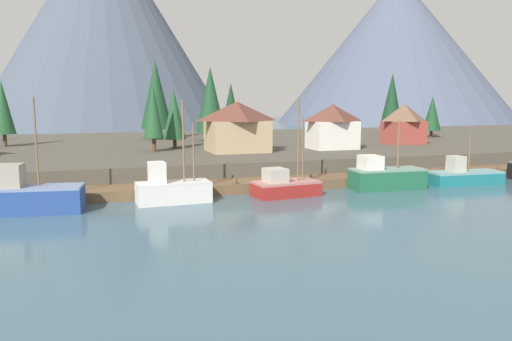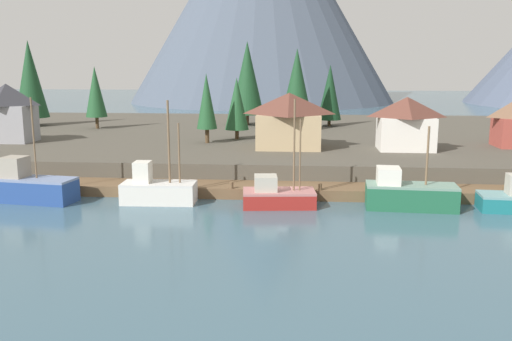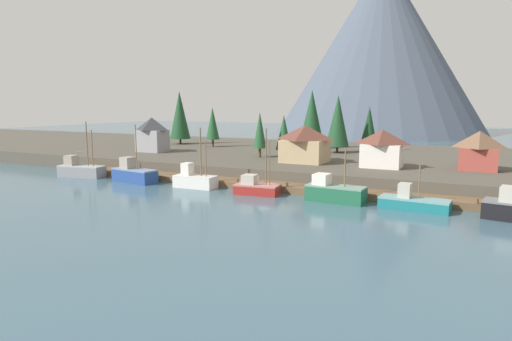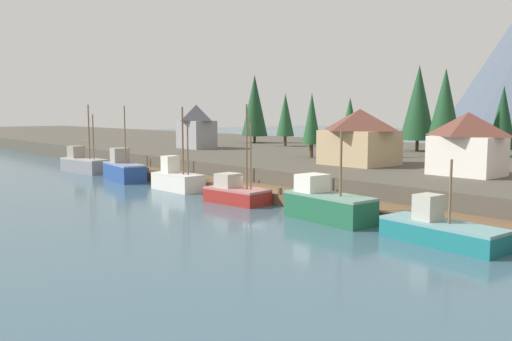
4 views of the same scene
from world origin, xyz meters
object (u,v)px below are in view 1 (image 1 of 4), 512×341
Objects in this scene: conifer_centre at (392,100)px; house_tan at (237,126)px; house_white at (332,126)px; conifer_mid_right at (3,107)px; conifer_back_right at (153,112)px; fishing_boat_teal at (463,176)px; conifer_near_right at (156,95)px; fishing_boat_red at (285,186)px; conifer_back_left at (432,113)px; fishing_boat_green at (385,177)px; fishing_boat_white at (172,189)px; conifer_far_right at (174,115)px; conifer_near_left at (231,107)px; house_red at (404,123)px; conifer_mid_left at (210,100)px; fishing_boat_blue at (28,196)px.

house_tan is at bearing -148.47° from conifer_centre.
house_white is 0.68× the size of conifer_mid_right.
house_white is 0.75× the size of conifer_back_right.
conifer_near_right reaches higher than fishing_boat_teal.
fishing_boat_red is 1.26× the size of conifer_back_left.
fishing_boat_red is at bearing -175.55° from fishing_boat_green.
fishing_boat_green is (21.78, -0.14, 0.10)m from fishing_boat_white.
conifer_centre is 1.49× the size of conifer_far_right.
conifer_near_left is 0.73× the size of conifer_near_right.
fishing_boat_green is (11.16, 0.22, 0.31)m from fishing_boat_red.
house_red is (6.63, 20.61, 4.70)m from fishing_boat_teal.
house_tan is 24.46m from conifer_near_left.
conifer_mid_right is (-29.12, 35.00, 7.09)m from fishing_boat_red.
conifer_mid_right is 1.17× the size of conifer_far_right.
conifer_mid_right is at bearing -179.14° from conifer_mid_left.
fishing_boat_blue is 0.78× the size of conifer_centre.
fishing_boat_teal is at bearing -34.84° from conifer_mid_right.
fishing_boat_red is at bearing 8.19° from fishing_boat_blue.
fishing_boat_blue is 43.16m from fishing_boat_teal.
fishing_boat_green is 1.00× the size of house_tan.
conifer_back_right is at bearing 138.61° from fishing_boat_green.
conifer_mid_left is at bearing 54.62° from conifer_far_right.
house_white is at bearing 32.71° from fishing_boat_white.
conifer_centre is (11.72, 20.95, 3.45)m from house_red.
conifer_mid_left is (-12.65, 18.21, 3.56)m from house_white.
conifer_near_left is (-14.71, 41.44, 6.92)m from fishing_boat_teal.
house_red reaches higher than house_white.
conifer_back_right is at bearing -126.61° from conifer_mid_left.
conifer_far_right is (-17.61, 24.56, 5.83)m from fishing_boat_green.
fishing_boat_red is 22.55m from house_white.
conifer_near_right is at bearing 93.20° from fishing_boat_red.
fishing_boat_red is 57.87m from conifer_centre.
house_white is at bearing 116.84° from fishing_boat_teal.
conifer_mid_left is at bearing 82.13° from fishing_boat_red.
conifer_mid_right is 24.88m from conifer_far_right.
conifer_mid_right is at bearing 143.95° from conifer_back_right.
fishing_boat_white is at bearing 172.01° from fishing_boat_red.
fishing_boat_white is 0.76× the size of conifer_mid_left.
fishing_boat_white reaches higher than fishing_boat_green.
house_red is 0.45× the size of conifer_near_right.
conifer_near_right reaches higher than fishing_boat_red.
conifer_mid_right is at bearing 116.14° from fishing_boat_white.
fishing_boat_green is 1.05× the size of conifer_back_left.
conifer_near_left is (5.74, 23.69, 2.03)m from house_tan.
conifer_back_right reaches higher than fishing_boat_white.
conifer_near_left is (-7.54, 24.35, 2.22)m from house_white.
conifer_centre is (49.92, 41.35, 7.86)m from fishing_boat_white.
fishing_boat_red is 1.16× the size of conifer_far_right.
fishing_boat_green is 1.27× the size of house_red.
fishing_boat_white reaches higher than house_red.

